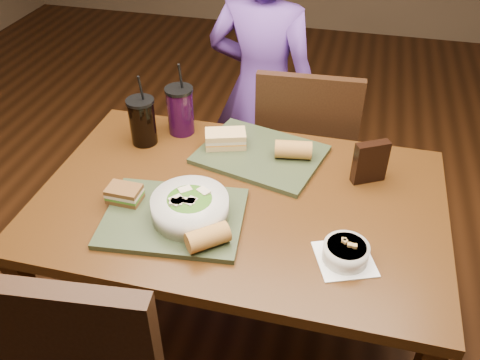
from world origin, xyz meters
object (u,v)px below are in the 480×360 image
salad_bowl (190,206)px  baguette_far (293,150)px  soup_bowl (346,252)px  chair_far (306,155)px  diner (262,92)px  dining_table (240,218)px  sandwich_far (226,139)px  chip_bag (370,162)px  cup_cola (143,121)px  baguette_near (208,237)px  tray_far (260,155)px  cup_berry (180,110)px  sandwich_near (124,194)px  tray_near (174,218)px

salad_bowl → baguette_far: (0.25, 0.38, -0.01)m
salad_bowl → soup_bowl: salad_bowl is taller
chair_far → diner: size_ratio=0.68×
dining_table → baguette_far: baguette_far is taller
sandwich_far → chip_bag: size_ratio=1.09×
cup_cola → diner: bearing=61.1°
baguette_far → baguette_near: bearing=-108.4°
salad_bowl → soup_bowl: 0.47m
soup_bowl → tray_far: bearing=127.5°
salad_bowl → cup_berry: size_ratio=0.82×
sandwich_far → chair_far: bearing=54.2°
sandwich_far → cup_berry: bearing=157.8°
sandwich_far → chip_bag: bearing=-6.9°
diner → cup_cola: diner is taller
dining_table → salad_bowl: 0.24m
tray_far → cup_berry: size_ratio=1.48×
baguette_far → sandwich_near: bearing=-142.7°
sandwich_near → tray_near: bearing=-10.7°
chair_far → sandwich_near: bearing=-123.4°
chair_far → chip_bag: (0.25, -0.42, 0.30)m
salad_bowl → chip_bag: chip_bag is taller
chair_far → tray_far: 0.46m
diner → soup_bowl: diner is taller
soup_bowl → sandwich_far: 0.65m
cup_berry → chair_far: bearing=31.7°
dining_table → tray_far: (0.02, 0.24, 0.10)m
sandwich_near → chip_bag: 0.80m
tray_far → soup_bowl: (0.33, -0.44, 0.02)m
chair_far → baguette_near: chair_far is taller
sandwich_far → sandwich_near: bearing=-121.0°
sandwich_far → baguette_near: (0.09, -0.50, 0.00)m
soup_bowl → chip_bag: chip_bag is taller
chair_far → baguette_near: size_ratio=7.80×
diner → sandwich_far: bearing=95.2°
chip_bag → diner: bearing=99.2°
tray_near → baguette_near: baguette_near is taller
tray_far → sandwich_near: 0.51m
baguette_near → chair_far: bearing=78.6°
baguette_near → cup_berry: 0.65m
cup_cola → sandwich_near: bearing=-77.2°
salad_bowl → baguette_near: 0.14m
cup_cola → chip_bag: bearing=-2.7°
soup_bowl → sandwich_near: (-0.69, 0.07, 0.01)m
tray_far → cup_cola: bearing=-178.7°
tray_far → baguette_near: size_ratio=3.45×
chip_bag → chair_far: bearing=91.4°
dining_table → baguette_far: bearing=61.1°
cup_cola → chip_bag: 0.82m
diner → sandwich_far: diner is taller
soup_bowl → chair_far: bearing=104.2°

